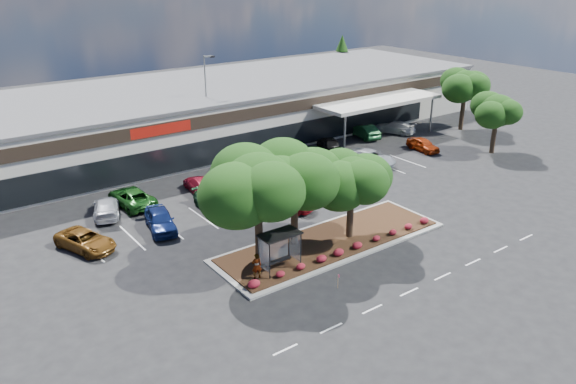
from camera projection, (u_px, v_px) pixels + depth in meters
ground at (390, 256)px, 39.41m from camera, size 160.00×160.00×0.00m
retail_store at (175, 116)px, 63.59m from camera, size 80.40×25.20×6.25m
landscape_island at (331, 241)px, 41.25m from camera, size 18.00×6.00×0.26m
lane_markings at (298, 209)px, 47.11m from camera, size 33.12×20.06×0.01m
shrub_row at (351, 247)px, 39.54m from camera, size 17.00×0.80×0.50m
bus_shelter at (278, 240)px, 36.63m from camera, size 2.75×1.55×2.59m
island_tree_west at (258, 208)px, 36.80m from camera, size 7.20×7.20×7.89m
island_tree_mid at (294, 196)px, 39.35m from camera, size 6.60×6.60×7.32m
island_tree_east at (351, 196)px, 40.58m from camera, size 5.80×5.80×6.50m
tree_east_near at (495, 124)px, 59.92m from camera, size 5.60×5.60×6.51m
tree_east_far at (464, 99)px, 68.43m from camera, size 6.40×6.40×7.62m
conifer_north_east at (341, 63)px, 89.24m from camera, size 3.96×3.96×9.00m
person_waiting at (257, 266)px, 35.82m from camera, size 0.75×0.60×1.78m
light_pole at (208, 111)px, 59.12m from camera, size 1.43×0.50×10.50m
survey_stake at (338, 280)px, 35.30m from camera, size 0.07×0.14×0.95m
car_0 at (85, 241)px, 40.16m from camera, size 3.85×5.39×1.36m
car_1 at (160, 220)px, 43.08m from camera, size 2.99×5.12×1.64m
car_2 at (213, 202)px, 46.59m from camera, size 2.20×4.92×1.40m
car_3 at (287, 199)px, 46.94m from camera, size 3.53×5.27×1.67m
car_4 at (282, 192)px, 48.36m from camera, size 3.80×6.21×1.68m
car_5 at (321, 169)px, 54.30m from camera, size 3.05×4.55×1.42m
car_6 at (333, 169)px, 54.41m from camera, size 3.57×4.93×1.33m
car_7 at (372, 158)px, 57.32m from camera, size 3.49×5.62×1.45m
car_8 at (423, 145)px, 61.54m from camera, size 2.13×4.30×1.41m
car_9 at (106, 207)px, 45.61m from camera, size 3.50×5.23×1.41m
car_10 at (132, 197)px, 47.47m from camera, size 2.84×5.57×1.51m
car_11 at (201, 185)px, 50.28m from camera, size 2.69×5.20×1.44m
car_12 at (232, 171)px, 53.80m from camera, size 3.04×4.99×1.35m
car_14 at (320, 158)px, 56.97m from camera, size 3.30×5.19×1.64m
car_15 at (329, 144)px, 61.67m from camera, size 3.44×4.86×1.54m
car_16 at (365, 131)px, 66.24m from camera, size 2.77×5.13×1.61m
car_17 at (395, 127)px, 68.07m from camera, size 3.73×5.39×1.45m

